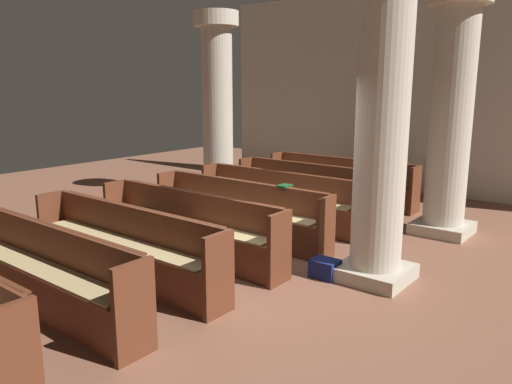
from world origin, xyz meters
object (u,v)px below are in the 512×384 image
at_px(pew_row_3, 238,209).
at_px(pillar_aisle_rear, 382,118).
at_px(pew_row_6, 40,267).
at_px(pew_row_4, 188,223).
at_px(pew_row_5, 124,242).
at_px(pillar_aisle_side, 452,110).
at_px(pew_row_0, 340,179).
at_px(hymn_book, 285,186).
at_px(pillar_far_side, 217,103).
at_px(pew_row_2, 279,197).
at_px(pew_row_1, 312,187).
at_px(lectern, 386,175).
at_px(kneeler_box_navy, 325,269).

bearing_deg(pew_row_3, pillar_aisle_rear, -5.48).
bearing_deg(pew_row_6, pew_row_4, 90.00).
height_order(pew_row_5, pillar_aisle_rear, pillar_aisle_rear).
distance_m(pew_row_5, pillar_aisle_side, 5.32).
bearing_deg(pew_row_6, pew_row_0, 90.00).
height_order(pillar_aisle_side, hymn_book, pillar_aisle_side).
bearing_deg(pillar_far_side, hymn_book, -31.93).
distance_m(pew_row_0, pew_row_2, 2.17).
bearing_deg(pew_row_5, pillar_aisle_side, 61.50).
bearing_deg(pillar_far_side, pew_row_3, -42.05).
distance_m(pew_row_1, pew_row_6, 5.43).
bearing_deg(pew_row_5, pew_row_2, 90.00).
height_order(pew_row_1, pew_row_3, same).
xyz_separation_m(pew_row_0, pew_row_5, (0.00, -5.43, 0.00)).
relative_size(pew_row_5, hymn_book, 15.36).
distance_m(pew_row_4, pillar_aisle_rear, 2.99).
xyz_separation_m(pillar_far_side, lectern, (2.88, 2.26, -1.55)).
relative_size(pew_row_1, pew_row_3, 1.00).
bearing_deg(pew_row_6, pillar_far_side, 113.79).
bearing_deg(lectern, hymn_book, -86.49).
relative_size(pew_row_1, pew_row_2, 1.00).
distance_m(pew_row_0, pillar_aisle_side, 3.02).
xyz_separation_m(pew_row_5, pillar_far_side, (-2.39, 4.33, 1.51)).
bearing_deg(pew_row_6, lectern, 86.31).
distance_m(pew_row_3, pew_row_4, 1.09).
xyz_separation_m(pew_row_4, pew_row_5, (0.00, -1.09, 0.00)).
bearing_deg(pew_row_0, kneeler_box_navy, -63.37).
bearing_deg(pillar_far_side, pillar_aisle_side, 1.91).
distance_m(pew_row_1, hymn_book, 2.16).
bearing_deg(pew_row_1, pew_row_5, -90.00).
relative_size(pillar_aisle_side, kneeler_box_navy, 11.35).
bearing_deg(pew_row_2, lectern, 81.55).
distance_m(pew_row_1, pew_row_4, 3.26).
xyz_separation_m(pew_row_1, pew_row_6, (0.00, -5.43, 0.00)).
bearing_deg(pew_row_4, pew_row_0, 90.00).
distance_m(pew_row_1, pew_row_5, 4.35).
xyz_separation_m(pew_row_2, hymn_book, (0.75, -0.89, 0.43)).
height_order(pillar_aisle_side, kneeler_box_navy, pillar_aisle_side).
height_order(pew_row_4, hymn_book, hymn_book).
relative_size(lectern, hymn_book, 5.12).
bearing_deg(kneeler_box_navy, pillar_far_side, 147.75).
height_order(pew_row_6, pillar_far_side, pillar_far_side).
distance_m(pew_row_4, pew_row_5, 1.09).
relative_size(pew_row_1, pillar_aisle_rear, 0.84).
bearing_deg(pew_row_1, pillar_far_side, -179.48).
height_order(pew_row_6, kneeler_box_navy, pew_row_6).
bearing_deg(pew_row_5, kneeler_box_navy, 40.04).
height_order(pillar_aisle_side, pillar_far_side, same).
bearing_deg(lectern, pew_row_2, -98.45).
bearing_deg(pillar_far_side, kneeler_box_navy, -32.25).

